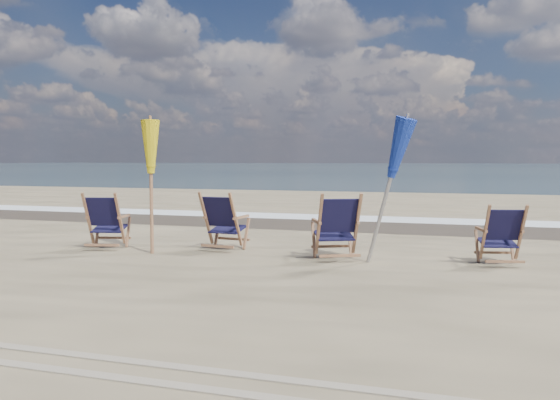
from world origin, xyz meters
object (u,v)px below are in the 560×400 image
(beach_chair_0, at_px, (120,221))
(beach_chair_3, at_px, (521,235))
(beach_chair_2, at_px, (357,227))
(umbrella_yellow, at_px, (151,154))
(umbrella_blue, at_px, (386,152))
(beach_chair_1, at_px, (236,222))

(beach_chair_0, xyz_separation_m, beach_chair_3, (6.22, 0.38, -0.04))
(beach_chair_2, xyz_separation_m, umbrella_yellow, (-3.27, -0.29, 1.08))
(beach_chair_2, height_order, umbrella_blue, umbrella_blue)
(beach_chair_0, distance_m, umbrella_blue, 4.51)
(beach_chair_0, bearing_deg, umbrella_yellow, 156.86)
(beach_chair_1, bearing_deg, beach_chair_3, -174.31)
(beach_chair_0, relative_size, umbrella_blue, 0.45)
(beach_chair_2, relative_size, umbrella_blue, 0.48)
(beach_chair_0, xyz_separation_m, umbrella_blue, (4.36, -0.01, 1.13))
(beach_chair_0, relative_size, umbrella_yellow, 0.46)
(beach_chair_2, relative_size, umbrella_yellow, 0.49)
(beach_chair_1, xyz_separation_m, beach_chair_2, (2.01, -0.18, 0.02))
(umbrella_blue, bearing_deg, beach_chair_2, 157.01)
(beach_chair_1, bearing_deg, beach_chair_0, 15.69)
(beach_chair_2, bearing_deg, beach_chair_0, -21.81)
(beach_chair_0, distance_m, umbrella_yellow, 1.30)
(umbrella_yellow, bearing_deg, beach_chair_0, 170.11)
(umbrella_blue, bearing_deg, beach_chair_3, 11.73)
(beach_chair_2, bearing_deg, umbrella_blue, 132.66)
(beach_chair_1, relative_size, beach_chair_2, 0.96)
(beach_chair_1, bearing_deg, umbrella_blue, 176.93)
(beach_chair_1, relative_size, umbrella_yellow, 0.47)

